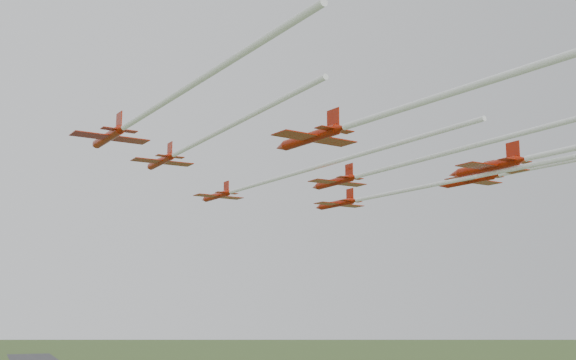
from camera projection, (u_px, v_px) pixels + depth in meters
name	position (u px, v px, depth m)	size (l,w,h in m)	color
jet_lead	(271.00, 180.00, 106.10)	(14.61, 63.81, 2.49)	#A21B06
jet_row2_left	(190.00, 146.00, 88.92)	(9.62, 47.15, 2.47)	#A21B06
jet_row2_right	(411.00, 189.00, 100.15)	(15.52, 62.44, 2.48)	#A21B06
jet_row3_left	(143.00, 116.00, 71.63)	(11.51, 47.71, 2.54)	#A21B06
jet_row3_mid	(396.00, 166.00, 85.23)	(11.21, 51.40, 2.39)	#A21B06
jet_row3_right	(567.00, 161.00, 96.49)	(16.42, 66.72, 2.90)	#A21B06
jet_row4_left	(434.00, 98.00, 62.46)	(18.59, 66.94, 2.83)	#A21B06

